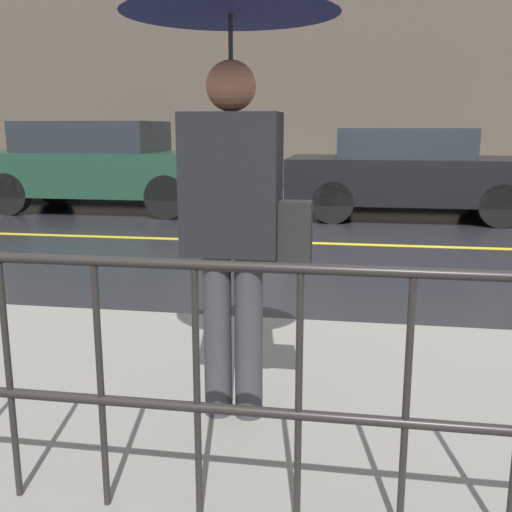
# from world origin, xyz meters

# --- Properties ---
(ground_plane) EXTENTS (80.00, 80.00, 0.00)m
(ground_plane) POSITION_xyz_m (0.00, 0.00, 0.00)
(ground_plane) COLOR black
(sidewalk_near) EXTENTS (28.00, 2.49, 0.12)m
(sidewalk_near) POSITION_xyz_m (0.00, -4.73, 0.06)
(sidewalk_near) COLOR gray
(sidewalk_near) RESTS_ON ground_plane
(sidewalk_far) EXTENTS (28.00, 2.09, 0.12)m
(sidewalk_far) POSITION_xyz_m (0.00, 4.54, 0.06)
(sidewalk_far) COLOR gray
(sidewalk_far) RESTS_ON ground_plane
(lane_marking) EXTENTS (25.20, 0.12, 0.01)m
(lane_marking) POSITION_xyz_m (0.00, 0.00, 0.00)
(lane_marking) COLOR gold
(lane_marking) RESTS_ON ground_plane
(building_storefront) EXTENTS (28.00, 0.30, 5.18)m
(building_storefront) POSITION_xyz_m (0.00, 5.73, 2.59)
(building_storefront) COLOR #4C4238
(building_storefront) RESTS_ON ground_plane
(pedestrian) EXTENTS (0.91, 0.91, 1.99)m
(pedestrian) POSITION_xyz_m (-1.05, -4.97, 1.64)
(pedestrian) COLOR #333338
(pedestrian) RESTS_ON sidewalk_near
(car_dark_green) EXTENTS (4.46, 1.80, 1.56)m
(car_dark_green) POSITION_xyz_m (-4.93, 2.53, 0.80)
(car_dark_green) COLOR #193828
(car_dark_green) RESTS_ON ground_plane
(car_black) EXTENTS (3.96, 1.88, 1.44)m
(car_black) POSITION_xyz_m (0.35, 2.53, 0.74)
(car_black) COLOR black
(car_black) RESTS_ON ground_plane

